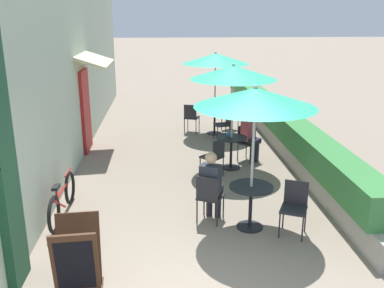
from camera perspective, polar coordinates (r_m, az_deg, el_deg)
The scene contains 21 objects.
cafe_facade_wall at distance 11.77m, azimuth -14.63°, elevation 9.85°, with size 0.98×14.24×4.20m.
planter_hedge at distance 12.31m, azimuth 11.02°, elevation 3.01°, with size 0.60×13.24×1.01m.
patio_table_near at distance 7.18m, azimuth 7.85°, elevation -7.24°, with size 0.72×0.72×0.75m.
patio_umbrella_near at distance 6.67m, azimuth 8.43°, elevation 6.13°, with size 1.91×1.91×2.42m.
cafe_chair_near_left at distance 7.14m, azimuth 13.51°, elevation -7.77°, with size 0.53×0.53×0.87m.
cafe_chair_near_right at distance 7.28m, azimuth 2.30°, elevation -6.77°, with size 0.53×0.53×0.87m.
seated_patron_near_right at distance 7.32m, azimuth 2.60°, elevation -5.22°, with size 0.46×0.50×1.25m.
patio_table_mid at distance 9.85m, azimuth 5.24°, elevation -0.33°, with size 0.72×0.72×0.75m.
patio_umbrella_mid at distance 9.49m, azimuth 5.52°, elevation 9.46°, with size 1.91×1.91×2.42m.
cafe_chair_mid_left at distance 10.45m, azimuth 7.21°, elevation 0.57°, with size 0.57×0.57×0.87m.
seated_patron_mid_left at distance 10.34m, azimuth 7.75°, elevation 1.36°, with size 0.51×0.51×1.25m.
cafe_chair_mid_right at distance 9.28m, azimuth 3.03°, elevation -1.44°, with size 0.57×0.57×0.87m.
coffee_cup_mid at distance 9.84m, azimuth 4.91°, elevation 1.29°, with size 0.07×0.07×0.09m.
patio_table_far at distance 12.69m, azimuth 3.03°, elevation 3.68°, with size 0.72×0.72×0.75m.
patio_umbrella_far at distance 12.41m, azimuth 3.16°, elevation 11.30°, with size 1.91×1.91×2.42m.
cafe_chair_far_left at distance 12.07m, azimuth 4.36°, elevation 2.91°, with size 0.46×0.46×0.87m.
cafe_chair_far_right at distance 13.26m, azimuth 4.86°, elevation 4.19°, with size 0.56×0.56×0.87m.
cafe_chair_far_back at distance 12.79m, azimuth -0.11°, elevation 3.77°, with size 0.51×0.51×0.87m.
coffee_cup_far at distance 12.72m, azimuth 2.87°, elevation 4.96°, with size 0.07×0.07×0.09m.
bicycle_leaning at distance 7.89m, azimuth -16.91°, elevation -7.10°, with size 0.12×1.74×0.71m.
menu_board at distance 5.79m, azimuth -15.05°, elevation -14.49°, with size 0.62×0.67×0.99m.
Camera 1 is at (-0.41, -4.51, 3.46)m, focal length 40.00 mm.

